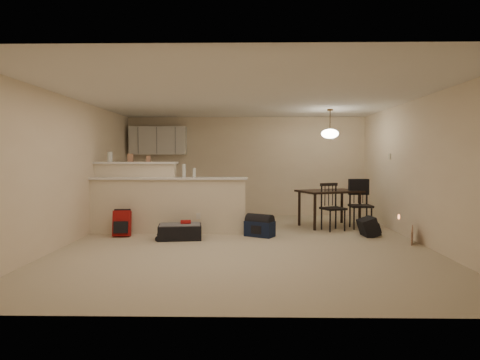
{
  "coord_description": "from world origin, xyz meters",
  "views": [
    {
      "loc": [
        0.05,
        -7.37,
        1.47
      ],
      "look_at": [
        -0.1,
        0.7,
        1.05
      ],
      "focal_mm": 32.0,
      "sensor_mm": 36.0,
      "label": 1
    }
  ],
  "objects_px": {
    "suitcase": "(180,232)",
    "navy_duffel": "(260,229)",
    "black_daypack": "(368,227)",
    "pendant_lamp": "(330,133)",
    "red_backpack": "(122,224)",
    "dining_chair_far": "(361,204)",
    "dining_chair_near": "(333,207)",
    "dining_table": "(329,195)"
  },
  "relations": [
    {
      "from": "pendant_lamp",
      "to": "navy_duffel",
      "type": "xyz_separation_m",
      "value": [
        -1.52,
        -1.18,
        -1.85
      ]
    },
    {
      "from": "suitcase",
      "to": "navy_duffel",
      "type": "relative_size",
      "value": 1.45
    },
    {
      "from": "suitcase",
      "to": "dining_chair_far",
      "type": "bearing_deg",
      "value": 11.51
    },
    {
      "from": "pendant_lamp",
      "to": "dining_chair_near",
      "type": "bearing_deg",
      "value": -91.82
    },
    {
      "from": "pendant_lamp",
      "to": "black_daypack",
      "type": "relative_size",
      "value": 1.61
    },
    {
      "from": "dining_chair_near",
      "to": "red_backpack",
      "type": "distance_m",
      "value": 4.15
    },
    {
      "from": "navy_duffel",
      "to": "dining_table",
      "type": "bearing_deg",
      "value": 66.8
    },
    {
      "from": "pendant_lamp",
      "to": "red_backpack",
      "type": "distance_m",
      "value": 4.62
    },
    {
      "from": "suitcase",
      "to": "black_daypack",
      "type": "distance_m",
      "value": 3.5
    },
    {
      "from": "dining_chair_far",
      "to": "pendant_lamp",
      "type": "bearing_deg",
      "value": 157.1
    },
    {
      "from": "dining_chair_near",
      "to": "navy_duffel",
      "type": "relative_size",
      "value": 1.81
    },
    {
      "from": "pendant_lamp",
      "to": "dining_chair_far",
      "type": "height_order",
      "value": "pendant_lamp"
    },
    {
      "from": "suitcase",
      "to": "black_daypack",
      "type": "relative_size",
      "value": 1.98
    },
    {
      "from": "dining_chair_far",
      "to": "black_daypack",
      "type": "xyz_separation_m",
      "value": [
        -0.09,
        -0.89,
        -0.33
      ]
    },
    {
      "from": "dining_table",
      "to": "black_daypack",
      "type": "height_order",
      "value": "dining_table"
    },
    {
      "from": "dining_chair_far",
      "to": "navy_duffel",
      "type": "relative_size",
      "value": 1.9
    },
    {
      "from": "dining_chair_near",
      "to": "red_backpack",
      "type": "xyz_separation_m",
      "value": [
        -4.08,
        -0.71,
        -0.24
      ]
    },
    {
      "from": "dining_chair_near",
      "to": "suitcase",
      "type": "xyz_separation_m",
      "value": [
        -2.95,
        -0.97,
        -0.35
      ]
    },
    {
      "from": "dining_chair_near",
      "to": "dining_chair_far",
      "type": "height_order",
      "value": "dining_chair_far"
    },
    {
      "from": "dining_table",
      "to": "suitcase",
      "type": "distance_m",
      "value": 3.36
    },
    {
      "from": "dining_chair_far",
      "to": "red_backpack",
      "type": "bearing_deg",
      "value": -169.09
    },
    {
      "from": "dining_chair_far",
      "to": "red_backpack",
      "type": "xyz_separation_m",
      "value": [
        -4.7,
        -0.97,
        -0.26
      ]
    },
    {
      "from": "dining_table",
      "to": "red_backpack",
      "type": "height_order",
      "value": "dining_table"
    },
    {
      "from": "dining_table",
      "to": "pendant_lamp",
      "type": "distance_m",
      "value": 1.31
    },
    {
      "from": "suitcase",
      "to": "dining_table",
      "type": "bearing_deg",
      "value": 18.98
    },
    {
      "from": "dining_chair_near",
      "to": "dining_table",
      "type": "bearing_deg",
      "value": 66.64
    },
    {
      "from": "dining_chair_far",
      "to": "black_daypack",
      "type": "relative_size",
      "value": 2.6
    },
    {
      "from": "pendant_lamp",
      "to": "dining_chair_far",
      "type": "xyz_separation_m",
      "value": [
        0.61,
        -0.25,
        -1.49
      ]
    },
    {
      "from": "dining_table",
      "to": "dining_chair_far",
      "type": "distance_m",
      "value": 0.68
    },
    {
      "from": "dining_chair_near",
      "to": "red_backpack",
      "type": "relative_size",
      "value": 2.0
    },
    {
      "from": "suitcase",
      "to": "red_backpack",
      "type": "xyz_separation_m",
      "value": [
        -1.13,
        0.26,
        0.11
      ]
    },
    {
      "from": "dining_chair_near",
      "to": "dining_chair_far",
      "type": "xyz_separation_m",
      "value": [
        0.62,
        0.26,
        0.02
      ]
    },
    {
      "from": "pendant_lamp",
      "to": "dining_table",
      "type": "bearing_deg",
      "value": -90.0
    },
    {
      "from": "suitcase",
      "to": "navy_duffel",
      "type": "bearing_deg",
      "value": 4.02
    },
    {
      "from": "dining_chair_far",
      "to": "dining_chair_near",
      "type": "bearing_deg",
      "value": -157.77
    },
    {
      "from": "navy_duffel",
      "to": "suitcase",
      "type": "bearing_deg",
      "value": -139.61
    },
    {
      "from": "suitcase",
      "to": "red_backpack",
      "type": "height_order",
      "value": "red_backpack"
    },
    {
      "from": "pendant_lamp",
      "to": "navy_duffel",
      "type": "relative_size",
      "value": 1.17
    },
    {
      "from": "suitcase",
      "to": "red_backpack",
      "type": "relative_size",
      "value": 1.6
    },
    {
      "from": "dining_table",
      "to": "suitcase",
      "type": "height_order",
      "value": "dining_table"
    },
    {
      "from": "dining_chair_near",
      "to": "dining_chair_far",
      "type": "relative_size",
      "value": 0.95
    },
    {
      "from": "red_backpack",
      "to": "black_daypack",
      "type": "relative_size",
      "value": 1.24
    }
  ]
}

